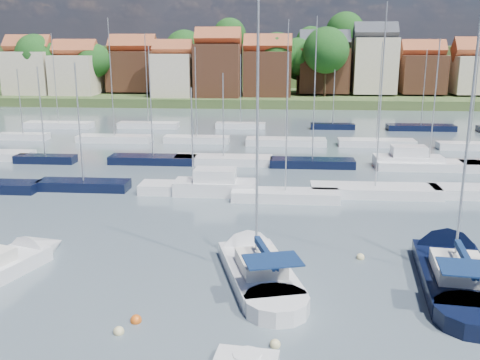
{
  "coord_description": "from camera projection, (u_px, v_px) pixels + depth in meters",
  "views": [
    {
      "loc": [
        0.27,
        -23.77,
        12.48
      ],
      "look_at": [
        -2.73,
        14.0,
        2.84
      ],
      "focal_mm": 40.0,
      "sensor_mm": 36.0,
      "label": 1
    }
  ],
  "objects": [
    {
      "name": "buoy_e",
      "position": [
        360.0,
        259.0,
        32.01
      ],
      "size": [
        0.49,
        0.49,
        0.49
      ],
      "primitive_type": "sphere",
      "color": "beige",
      "rests_on": "ground"
    },
    {
      "name": "sailboat_centre",
      "position": [
        252.0,
        263.0,
        30.58
      ],
      "size": [
        6.34,
        12.49,
        16.38
      ],
      "rotation": [
        0.0,
        0.0,
        1.85
      ],
      "color": "silver",
      "rests_on": "ground"
    },
    {
      "name": "buoy_c",
      "position": [
        136.0,
        322.0,
        24.72
      ],
      "size": [
        0.53,
        0.53,
        0.53
      ],
      "primitive_type": "sphere",
      "color": "#D85914",
      "rests_on": "ground"
    },
    {
      "name": "marina_field",
      "position": [
        296.0,
        155.0,
        59.77
      ],
      "size": [
        79.62,
        41.41,
        15.93
      ],
      "color": "silver",
      "rests_on": "ground"
    },
    {
      "name": "far_shore_town",
      "position": [
        290.0,
        73.0,
        152.93
      ],
      "size": [
        212.46,
        90.0,
        22.27
      ],
      "color": "#48572B",
      "rests_on": "ground"
    },
    {
      "name": "buoy_d",
      "position": [
        275.0,
        347.0,
        22.71
      ],
      "size": [
        0.47,
        0.47,
        0.47
      ],
      "primitive_type": "sphere",
      "color": "beige",
      "rests_on": "ground"
    },
    {
      "name": "buoy_b",
      "position": [
        119.0,
        334.0,
        23.74
      ],
      "size": [
        0.48,
        0.48,
        0.48
      ],
      "primitive_type": "sphere",
      "color": "beige",
      "rests_on": "ground"
    },
    {
      "name": "tender",
      "position": [
        247.0,
        359.0,
        21.43
      ],
      "size": [
        2.64,
        1.44,
        0.55
      ],
      "rotation": [
        0.0,
        0.0,
        -0.11
      ],
      "color": "silver",
      "rests_on": "ground"
    },
    {
      "name": "sailboat_navy",
      "position": [
        449.0,
        264.0,
        30.38
      ],
      "size": [
        5.2,
        13.93,
        18.74
      ],
      "rotation": [
        0.0,
        0.0,
        1.45
      ],
      "color": "black",
      "rests_on": "ground"
    },
    {
      "name": "sailboat_left",
      "position": [
        9.0,
        264.0,
        30.37
      ],
      "size": [
        5.5,
        10.22,
        13.53
      ],
      "rotation": [
        0.0,
        0.0,
        1.26
      ],
      "color": "silver",
      "rests_on": "ground"
    },
    {
      "name": "ground",
      "position": [
        279.0,
        150.0,
        64.71
      ],
      "size": [
        260.0,
        260.0,
        0.0
      ],
      "primitive_type": "plane",
      "color": "#4E626A",
      "rests_on": "ground"
    }
  ]
}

